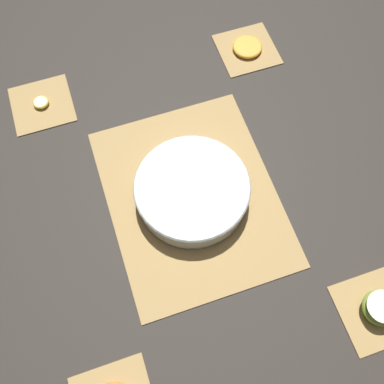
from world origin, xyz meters
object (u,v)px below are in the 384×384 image
(orange_slice_whole, at_px, (247,47))
(apple_half, at_px, (380,308))
(fruit_salad_bowl, at_px, (192,190))
(banana_coin_single, at_px, (41,102))

(orange_slice_whole, bearing_deg, apple_half, 180.00)
(fruit_salad_bowl, xyz_separation_m, apple_half, (-0.36, -0.27, -0.01))
(apple_half, height_order, orange_slice_whole, apple_half)
(orange_slice_whole, bearing_deg, banana_coin_single, 90.00)
(fruit_salad_bowl, xyz_separation_m, banana_coin_single, (0.36, 0.27, -0.03))
(fruit_salad_bowl, distance_m, banana_coin_single, 0.45)
(fruit_salad_bowl, distance_m, orange_slice_whole, 0.45)
(apple_half, bearing_deg, orange_slice_whole, 0.00)
(apple_half, height_order, banana_coin_single, apple_half)
(banana_coin_single, bearing_deg, fruit_salad_bowl, -142.57)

